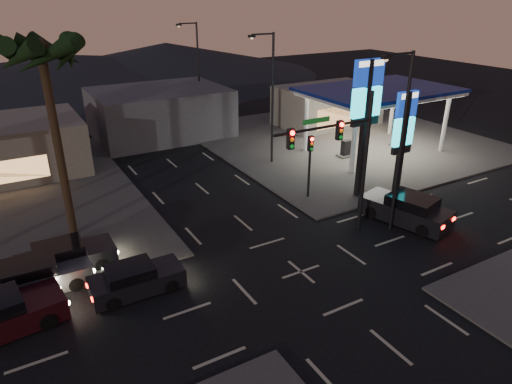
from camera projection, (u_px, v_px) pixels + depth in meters
ground at (301, 272)px, 22.47m from camera, size 140.00×140.00×0.00m
corner_lot_ne at (342, 139)px, 42.46m from camera, size 24.00×24.00×0.12m
gas_station at (379, 93)px, 37.27m from camera, size 12.20×8.20×5.47m
convenience_store at (327, 106)px, 46.56m from camera, size 10.00×6.00×4.00m
pylon_sign_tall at (366, 102)px, 28.15m from camera, size 2.20×0.35×9.00m
pylon_sign_short at (404, 128)px, 29.20m from camera, size 1.60×0.35×7.00m
traffic_signal_mast at (342, 148)px, 23.66m from camera, size 6.10×0.39×8.00m
pedestal_signal at (310, 157)px, 29.34m from camera, size 0.32×0.39×4.30m
streetlight_near at (400, 135)px, 24.08m from camera, size 2.14×0.25×10.00m
streetlight_mid at (270, 92)px, 34.37m from camera, size 2.14×0.25×10.00m
streetlight_far at (197, 68)px, 45.46m from camera, size 2.14×0.25×10.00m
palm_a at (43, 64)px, 22.07m from camera, size 4.41×4.41×10.86m
building_far_mid at (160, 112)px, 43.09m from camera, size 12.00×9.00×4.40m
hill_right at (167, 58)px, 75.87m from camera, size 50.00×50.00×5.00m
hill_center at (73, 68)px, 69.19m from camera, size 60.00×60.00×4.00m
car_lane_a_front at (135, 279)px, 20.74m from camera, size 4.31×1.86×1.39m
car_lane_b_front at (37, 277)px, 20.84m from camera, size 4.77×2.12×1.53m
car_lane_b_mid at (65, 258)px, 22.32m from camera, size 4.69×2.01×1.52m
suv_station at (407, 210)px, 27.04m from camera, size 3.48×5.57×1.74m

